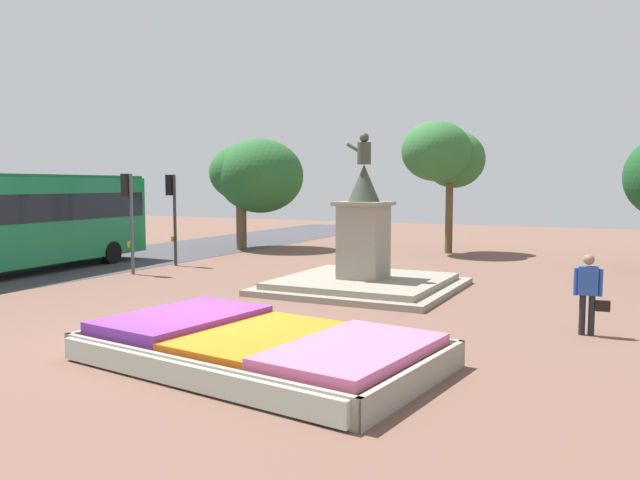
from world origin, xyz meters
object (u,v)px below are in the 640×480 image
Objects in this scene: pedestrian_with_handbag at (589,290)px; traffic_light_mid_block at (129,205)px; statue_monument at (363,263)px; traffic_light_far_corner at (172,203)px; city_bus at (9,217)px; flower_planter at (256,347)px.

traffic_light_mid_block is at bearing 170.44° from pedestrian_with_handbag.
statue_monument is 1.52× the size of traffic_light_far_corner.
statue_monument is 8.81m from traffic_light_mid_block.
traffic_light_far_corner is (-8.80, 1.86, 1.65)m from statue_monument.
traffic_light_far_corner is 0.30× the size of city_bus.
flower_planter is at bearing -44.53° from traffic_light_far_corner.
traffic_light_mid_block reaches higher than pedestrian_with_handbag.
traffic_light_mid_block is 2.55m from traffic_light_far_corner.
city_bus is (-3.41, -4.57, -0.43)m from traffic_light_far_corner.
statue_monument is (-1.28, 8.06, 0.51)m from flower_planter.
city_bus is at bearing -126.74° from traffic_light_far_corner.
flower_planter is at bearing -80.98° from statue_monument.
city_bus is (-12.21, -2.71, 1.22)m from statue_monument.
flower_planter is 7.10m from pedestrian_with_handbag.
city_bus is (-3.58, -2.03, -0.42)m from traffic_light_mid_block.
traffic_light_far_corner reaches higher than pedestrian_with_handbag.
traffic_light_mid_block is 2.07× the size of pedestrian_with_handbag.
traffic_light_mid_block is at bearing 143.33° from flower_planter.
traffic_light_mid_block is at bearing -175.47° from statue_monument.
traffic_light_mid_block is 1.00× the size of traffic_light_far_corner.
statue_monument is 3.14× the size of pedestrian_with_handbag.
traffic_light_mid_block is at bearing -86.08° from traffic_light_far_corner.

